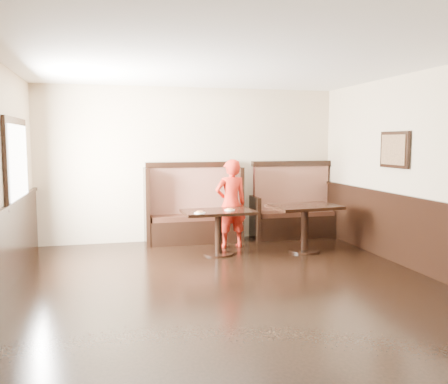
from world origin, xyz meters
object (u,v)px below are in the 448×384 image
object	(u,v)px
booth_main	(193,213)
booth_neighbor	(293,212)
table_main	(218,221)
table_neighbor	(305,217)
child	(231,204)

from	to	relation	value
booth_main	booth_neighbor	size ratio (longest dim) A/B	1.06
table_main	table_neighbor	xyz separation A→B (m)	(1.44, -0.13, 0.02)
table_neighbor	child	distance (m)	1.27
booth_neighbor	child	bearing A→B (deg)	-156.21
booth_neighbor	table_main	world-z (taller)	booth_neighbor
booth_neighbor	table_main	size ratio (longest dim) A/B	1.42
booth_main	table_neighbor	xyz separation A→B (m)	(1.66, -1.23, 0.05)
table_main	table_neighbor	size ratio (longest dim) A/B	0.97
booth_main	booth_neighbor	bearing A→B (deg)	-0.05
booth_main	table_neighbor	size ratio (longest dim) A/B	1.47
booth_neighbor	child	size ratio (longest dim) A/B	1.08
booth_main	child	xyz separation A→B (m)	(0.55, -0.62, 0.23)
booth_neighbor	child	xyz separation A→B (m)	(-1.40, -0.62, 0.28)
booth_neighbor	table_neighbor	world-z (taller)	booth_neighbor
booth_main	booth_neighbor	xyz separation A→B (m)	(1.95, -0.00, -0.05)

